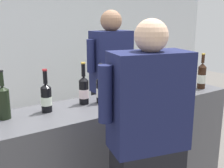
{
  "coord_description": "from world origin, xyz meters",
  "views": [
    {
      "loc": [
        -1.25,
        -1.79,
        1.65
      ],
      "look_at": [
        -0.05,
        0.0,
        1.12
      ],
      "focal_mm": 44.19,
      "sensor_mm": 36.0,
      "label": 1
    }
  ],
  "objects_px": {
    "wine_bottle_6": "(191,79)",
    "potted_shrub": "(137,88)",
    "wine_bottle_4": "(46,97)",
    "wine_bottle_5": "(176,74)",
    "wine_bottle_1": "(84,90)",
    "wine_bottle_3": "(101,89)",
    "person_guest": "(147,160)",
    "person_server": "(111,95)",
    "wine_bottle_2": "(4,101)",
    "wine_bottle_0": "(202,76)",
    "wine_glass": "(147,83)",
    "wine_bottle_7": "(134,89)"
  },
  "relations": [
    {
      "from": "wine_bottle_2",
      "to": "person_guest",
      "type": "relative_size",
      "value": 0.2
    },
    {
      "from": "wine_bottle_4",
      "to": "wine_bottle_5",
      "type": "relative_size",
      "value": 1.04
    },
    {
      "from": "wine_bottle_0",
      "to": "wine_bottle_5",
      "type": "xyz_separation_m",
      "value": [
        -0.08,
        0.26,
        -0.02
      ]
    },
    {
      "from": "wine_bottle_3",
      "to": "wine_bottle_4",
      "type": "height_order",
      "value": "wine_bottle_3"
    },
    {
      "from": "wine_bottle_0",
      "to": "wine_bottle_3",
      "type": "xyz_separation_m",
      "value": [
        -1.05,
        0.15,
        -0.01
      ]
    },
    {
      "from": "wine_bottle_1",
      "to": "potted_shrub",
      "type": "xyz_separation_m",
      "value": [
        1.54,
        1.22,
        -0.47
      ]
    },
    {
      "from": "wine_bottle_3",
      "to": "wine_bottle_7",
      "type": "relative_size",
      "value": 1.07
    },
    {
      "from": "wine_bottle_1",
      "to": "wine_bottle_2",
      "type": "bearing_deg",
      "value": 179.07
    },
    {
      "from": "wine_bottle_0",
      "to": "potted_shrub",
      "type": "xyz_separation_m",
      "value": [
        0.36,
        1.42,
        -0.48
      ]
    },
    {
      "from": "wine_bottle_0",
      "to": "wine_bottle_5",
      "type": "distance_m",
      "value": 0.27
    },
    {
      "from": "potted_shrub",
      "to": "person_guest",
      "type": "bearing_deg",
      "value": -127.47
    },
    {
      "from": "wine_bottle_1",
      "to": "wine_glass",
      "type": "xyz_separation_m",
      "value": [
        0.55,
        -0.13,
        0.01
      ]
    },
    {
      "from": "wine_bottle_2",
      "to": "wine_bottle_0",
      "type": "bearing_deg",
      "value": -6.51
    },
    {
      "from": "wine_bottle_5",
      "to": "wine_bottle_7",
      "type": "relative_size",
      "value": 1.02
    },
    {
      "from": "wine_bottle_6",
      "to": "wine_glass",
      "type": "relative_size",
      "value": 1.79
    },
    {
      "from": "wine_bottle_0",
      "to": "potted_shrub",
      "type": "height_order",
      "value": "wine_bottle_0"
    },
    {
      "from": "wine_bottle_1",
      "to": "wine_bottle_6",
      "type": "bearing_deg",
      "value": -12.4
    },
    {
      "from": "person_guest",
      "to": "wine_bottle_3",
      "type": "bearing_deg",
      "value": 83.02
    },
    {
      "from": "wine_bottle_1",
      "to": "wine_bottle_6",
      "type": "height_order",
      "value": "wine_bottle_6"
    },
    {
      "from": "wine_bottle_0",
      "to": "wine_glass",
      "type": "relative_size",
      "value": 1.8
    },
    {
      "from": "wine_bottle_6",
      "to": "potted_shrub",
      "type": "xyz_separation_m",
      "value": [
        0.54,
        1.44,
        -0.47
      ]
    },
    {
      "from": "person_server",
      "to": "potted_shrub",
      "type": "relative_size",
      "value": 1.65
    },
    {
      "from": "wine_bottle_5",
      "to": "potted_shrub",
      "type": "relative_size",
      "value": 0.29
    },
    {
      "from": "wine_bottle_5",
      "to": "person_guest",
      "type": "distance_m",
      "value": 1.35
    },
    {
      "from": "wine_bottle_0",
      "to": "wine_bottle_2",
      "type": "xyz_separation_m",
      "value": [
        -1.79,
        0.2,
        -0.0
      ]
    },
    {
      "from": "wine_bottle_6",
      "to": "wine_bottle_3",
      "type": "bearing_deg",
      "value": 168.79
    },
    {
      "from": "wine_bottle_0",
      "to": "wine_bottle_1",
      "type": "height_order",
      "value": "wine_bottle_0"
    },
    {
      "from": "wine_bottle_5",
      "to": "wine_bottle_6",
      "type": "xyz_separation_m",
      "value": [
        -0.1,
        -0.28,
        0.01
      ]
    },
    {
      "from": "wine_glass",
      "to": "person_server",
      "type": "height_order",
      "value": "person_server"
    },
    {
      "from": "person_server",
      "to": "person_guest",
      "type": "xyz_separation_m",
      "value": [
        -0.52,
        -1.18,
        -0.05
      ]
    },
    {
      "from": "wine_bottle_0",
      "to": "person_server",
      "type": "relative_size",
      "value": 0.2
    },
    {
      "from": "wine_bottle_6",
      "to": "person_guest",
      "type": "distance_m",
      "value": 1.12
    },
    {
      "from": "wine_bottle_2",
      "to": "potted_shrub",
      "type": "height_order",
      "value": "wine_bottle_2"
    },
    {
      "from": "wine_bottle_0",
      "to": "wine_bottle_3",
      "type": "distance_m",
      "value": 1.06
    },
    {
      "from": "wine_bottle_1",
      "to": "wine_bottle_7",
      "type": "relative_size",
      "value": 1.12
    },
    {
      "from": "person_server",
      "to": "wine_bottle_3",
      "type": "bearing_deg",
      "value": -130.73
    },
    {
      "from": "wine_bottle_2",
      "to": "wine_bottle_5",
      "type": "bearing_deg",
      "value": 1.82
    },
    {
      "from": "wine_bottle_2",
      "to": "wine_bottle_3",
      "type": "xyz_separation_m",
      "value": [
        0.73,
        -0.06,
        -0.01
      ]
    },
    {
      "from": "wine_bottle_3",
      "to": "person_guest",
      "type": "distance_m",
      "value": 0.74
    },
    {
      "from": "wine_bottle_7",
      "to": "wine_glass",
      "type": "xyz_separation_m",
      "value": [
        0.17,
        0.04,
        0.02
      ]
    },
    {
      "from": "wine_bottle_1",
      "to": "potted_shrub",
      "type": "bearing_deg",
      "value": 38.51
    },
    {
      "from": "wine_bottle_1",
      "to": "wine_bottle_5",
      "type": "relative_size",
      "value": 1.1
    },
    {
      "from": "person_guest",
      "to": "potted_shrub",
      "type": "xyz_separation_m",
      "value": [
        1.49,
        1.94,
        -0.18
      ]
    },
    {
      "from": "wine_bottle_0",
      "to": "person_guest",
      "type": "xyz_separation_m",
      "value": [
        -1.13,
        -0.53,
        -0.3
      ]
    },
    {
      "from": "wine_bottle_0",
      "to": "potted_shrub",
      "type": "relative_size",
      "value": 0.33
    },
    {
      "from": "wine_bottle_3",
      "to": "wine_bottle_7",
      "type": "xyz_separation_m",
      "value": [
        0.24,
        -0.12,
        -0.0
      ]
    },
    {
      "from": "wine_bottle_0",
      "to": "wine_bottle_3",
      "type": "bearing_deg",
      "value": 172.06
    },
    {
      "from": "wine_bottle_2",
      "to": "wine_bottle_4",
      "type": "distance_m",
      "value": 0.29
    },
    {
      "from": "wine_bottle_3",
      "to": "person_guest",
      "type": "height_order",
      "value": "person_guest"
    },
    {
      "from": "wine_bottle_5",
      "to": "person_server",
      "type": "xyz_separation_m",
      "value": [
        -0.54,
        0.4,
        -0.23
      ]
    }
  ]
}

